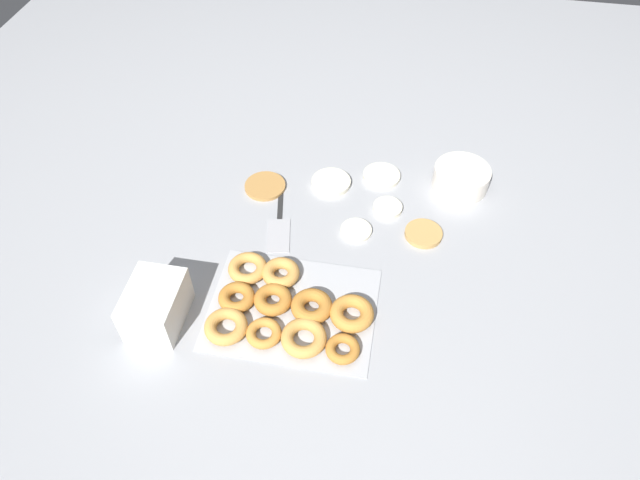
{
  "coord_description": "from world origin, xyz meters",
  "views": [
    {
      "loc": [
        0.14,
        -1.04,
        1.15
      ],
      "look_at": [
        -0.03,
        -0.07,
        0.04
      ],
      "focal_mm": 32.0,
      "sensor_mm": 36.0,
      "label": 1
    }
  ],
  "objects_px": {
    "pancake_0": "(265,186)",
    "container_stack": "(156,305)",
    "batter_bowl": "(461,178)",
    "spatula": "(279,227)",
    "pancake_4": "(382,176)",
    "pancake_5": "(388,208)",
    "pancake_3": "(356,230)",
    "pancake_2": "(331,182)",
    "pancake_1": "(424,234)",
    "donut_tray": "(287,308)"
  },
  "relations": [
    {
      "from": "pancake_3",
      "to": "spatula",
      "type": "distance_m",
      "value": 0.21
    },
    {
      "from": "container_stack",
      "to": "donut_tray",
      "type": "bearing_deg",
      "value": 13.22
    },
    {
      "from": "donut_tray",
      "to": "container_stack",
      "type": "bearing_deg",
      "value": -166.78
    },
    {
      "from": "batter_bowl",
      "to": "spatula",
      "type": "relative_size",
      "value": 0.6
    },
    {
      "from": "pancake_1",
      "to": "batter_bowl",
      "type": "bearing_deg",
      "value": 66.67
    },
    {
      "from": "pancake_4",
      "to": "batter_bowl",
      "type": "bearing_deg",
      "value": 0.88
    },
    {
      "from": "batter_bowl",
      "to": "spatula",
      "type": "distance_m",
      "value": 0.55
    },
    {
      "from": "pancake_0",
      "to": "pancake_1",
      "type": "height_order",
      "value": "pancake_1"
    },
    {
      "from": "pancake_4",
      "to": "spatula",
      "type": "height_order",
      "value": "pancake_4"
    },
    {
      "from": "pancake_0",
      "to": "container_stack",
      "type": "height_order",
      "value": "container_stack"
    },
    {
      "from": "donut_tray",
      "to": "spatula",
      "type": "relative_size",
      "value": 1.49
    },
    {
      "from": "pancake_0",
      "to": "pancake_5",
      "type": "height_order",
      "value": "pancake_5"
    },
    {
      "from": "pancake_5",
      "to": "donut_tray",
      "type": "distance_m",
      "value": 0.44
    },
    {
      "from": "pancake_4",
      "to": "batter_bowl",
      "type": "height_order",
      "value": "batter_bowl"
    },
    {
      "from": "batter_bowl",
      "to": "pancake_0",
      "type": "bearing_deg",
      "value": -169.2
    },
    {
      "from": "spatula",
      "to": "pancake_3",
      "type": "bearing_deg",
      "value": 85.47
    },
    {
      "from": "pancake_0",
      "to": "batter_bowl",
      "type": "bearing_deg",
      "value": 10.8
    },
    {
      "from": "pancake_3",
      "to": "pancake_4",
      "type": "relative_size",
      "value": 0.77
    },
    {
      "from": "pancake_3",
      "to": "batter_bowl",
      "type": "height_order",
      "value": "batter_bowl"
    },
    {
      "from": "pancake_4",
      "to": "container_stack",
      "type": "bearing_deg",
      "value": -128.59
    },
    {
      "from": "pancake_0",
      "to": "pancake_1",
      "type": "xyz_separation_m",
      "value": [
        0.47,
        -0.11,
        0.0
      ]
    },
    {
      "from": "pancake_4",
      "to": "pancake_5",
      "type": "bearing_deg",
      "value": -76.8
    },
    {
      "from": "donut_tray",
      "to": "container_stack",
      "type": "xyz_separation_m",
      "value": [
        -0.3,
        -0.07,
        0.04
      ]
    },
    {
      "from": "pancake_2",
      "to": "pancake_0",
      "type": "bearing_deg",
      "value": -165.83
    },
    {
      "from": "container_stack",
      "to": "spatula",
      "type": "bearing_deg",
      "value": 57.35
    },
    {
      "from": "pancake_3",
      "to": "pancake_2",
      "type": "bearing_deg",
      "value": 119.26
    },
    {
      "from": "pancake_1",
      "to": "spatula",
      "type": "height_order",
      "value": "pancake_1"
    },
    {
      "from": "pancake_2",
      "to": "spatula",
      "type": "xyz_separation_m",
      "value": [
        -0.11,
        -0.2,
        -0.0
      ]
    },
    {
      "from": "pancake_1",
      "to": "pancake_3",
      "type": "distance_m",
      "value": 0.18
    },
    {
      "from": "pancake_0",
      "to": "container_stack",
      "type": "distance_m",
      "value": 0.51
    },
    {
      "from": "pancake_4",
      "to": "pancake_5",
      "type": "distance_m",
      "value": 0.13
    },
    {
      "from": "pancake_4",
      "to": "pancake_1",
      "type": "bearing_deg",
      "value": -57.28
    },
    {
      "from": "pancake_0",
      "to": "donut_tray",
      "type": "xyz_separation_m",
      "value": [
        0.16,
        -0.42,
        0.01
      ]
    },
    {
      "from": "pancake_2",
      "to": "spatula",
      "type": "relative_size",
      "value": 0.43
    },
    {
      "from": "donut_tray",
      "to": "batter_bowl",
      "type": "distance_m",
      "value": 0.66
    },
    {
      "from": "pancake_2",
      "to": "spatula",
      "type": "height_order",
      "value": "pancake_2"
    },
    {
      "from": "pancake_5",
      "to": "spatula",
      "type": "xyz_separation_m",
      "value": [
        -0.29,
        -0.12,
        -0.0
      ]
    },
    {
      "from": "spatula",
      "to": "container_stack",
      "type": "bearing_deg",
      "value": -43.45
    },
    {
      "from": "pancake_0",
      "to": "batter_bowl",
      "type": "xyz_separation_m",
      "value": [
        0.56,
        0.11,
        0.03
      ]
    },
    {
      "from": "donut_tray",
      "to": "pancake_5",
      "type": "bearing_deg",
      "value": 62.16
    },
    {
      "from": "pancake_2",
      "to": "donut_tray",
      "type": "distance_m",
      "value": 0.47
    },
    {
      "from": "pancake_4",
      "to": "donut_tray",
      "type": "bearing_deg",
      "value": -108.58
    },
    {
      "from": "pancake_4",
      "to": "container_stack",
      "type": "xyz_separation_m",
      "value": [
        -0.47,
        -0.59,
        0.05
      ]
    },
    {
      "from": "donut_tray",
      "to": "pancake_0",
      "type": "bearing_deg",
      "value": 110.52
    },
    {
      "from": "pancake_5",
      "to": "pancake_3",
      "type": "bearing_deg",
      "value": -127.37
    },
    {
      "from": "pancake_0",
      "to": "spatula",
      "type": "relative_size",
      "value": 0.44
    },
    {
      "from": "pancake_3",
      "to": "batter_bowl",
      "type": "xyz_separation_m",
      "value": [
        0.27,
        0.23,
        0.03
      ]
    },
    {
      "from": "container_stack",
      "to": "spatula",
      "type": "height_order",
      "value": "container_stack"
    },
    {
      "from": "pancake_1",
      "to": "container_stack",
      "type": "xyz_separation_m",
      "value": [
        -0.61,
        -0.38,
        0.05
      ]
    },
    {
      "from": "spatula",
      "to": "pancake_1",
      "type": "bearing_deg",
      "value": 85.3
    }
  ]
}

